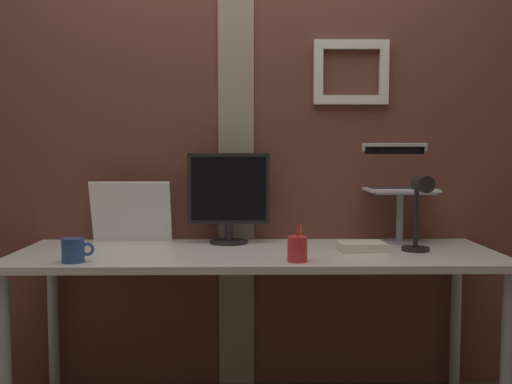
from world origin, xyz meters
name	(u,v)px	position (x,y,z in m)	size (l,w,h in m)	color
brick_wall_back	(240,143)	(0.00, 0.42, 1.20)	(3.17, 0.16, 2.40)	brown
desk	(256,266)	(0.07, 0.02, 0.66)	(2.08, 0.68, 0.73)	silver
monitor	(229,193)	(-0.05, 0.24, 0.96)	(0.38, 0.18, 0.42)	black
laptop_stand	(400,208)	(0.76, 0.24, 0.89)	(0.28, 0.22, 0.25)	gray
laptop	(397,177)	(0.76, 0.32, 1.03)	(0.32, 0.29, 0.23)	white
whiteboard_panel	(131,212)	(-0.52, 0.28, 0.87)	(0.38, 0.02, 0.30)	white
desk_lamp	(420,205)	(0.77, -0.03, 0.93)	(0.12, 0.20, 0.33)	black
pen_cup	(297,249)	(0.23, -0.22, 0.78)	(0.08, 0.08, 0.15)	red
coffee_mug	(74,250)	(-0.64, -0.22, 0.77)	(0.13, 0.09, 0.09)	#2D4C8C
paper_clutter_stack	(362,247)	(0.53, 0.02, 0.75)	(0.20, 0.14, 0.04)	silver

